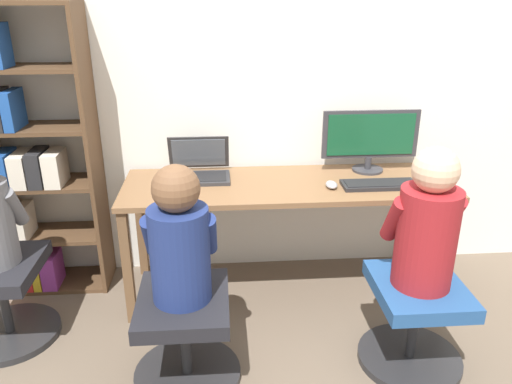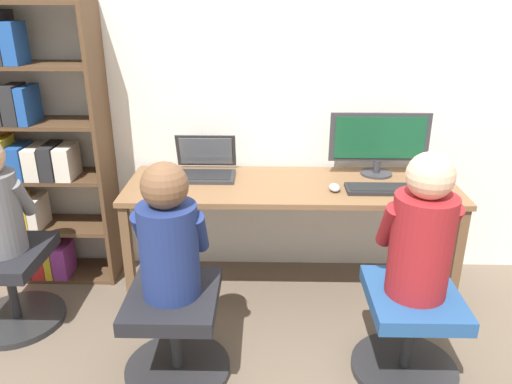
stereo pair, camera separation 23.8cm
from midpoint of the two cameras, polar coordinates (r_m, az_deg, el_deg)
ground_plane at (r=2.93m, az=1.69°, el=-14.17°), size 14.00×14.00×0.00m
wall_back at (r=3.05m, az=0.65°, el=13.96°), size 10.00×0.05×2.60m
desk at (r=2.88m, az=1.22°, el=-0.35°), size 1.87×0.60×0.71m
desktop_monitor at (r=3.03m, az=10.74°, el=5.94°), size 0.58×0.19×0.37m
laptop at (r=2.95m, az=-8.87°, el=2.53°), size 0.36×0.29×0.23m
keyboard at (r=2.85m, az=11.60°, el=0.81°), size 0.42×0.15×0.03m
computer_mouse_by_keyboard at (r=2.78m, az=6.21°, el=0.78°), size 0.06×0.10×0.04m
office_chair_left at (r=2.57m, az=15.10°, el=-13.87°), size 0.51×0.51×0.45m
office_chair_right at (r=2.44m, az=-10.99°, el=-15.67°), size 0.51×0.51×0.45m
person_at_monitor at (r=2.32m, az=16.27°, el=-3.72°), size 0.33×0.30×0.67m
person_at_laptop at (r=2.18m, az=-11.89°, el=-5.48°), size 0.32×0.29×0.62m
bookshelf at (r=3.24m, az=-28.94°, el=3.03°), size 0.86×0.31×1.68m
office_chair_side at (r=3.01m, az=-29.06°, el=-10.43°), size 0.51×0.51×0.45m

